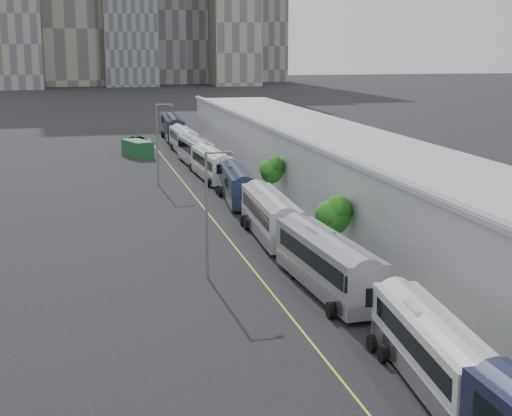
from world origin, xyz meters
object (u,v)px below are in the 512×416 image
object	(u,v)px
bus_3	(327,268)
bus_7	(195,154)
bus_6	(212,167)
shipping_container	(138,149)
bus_2	(432,356)
bus_8	(184,142)
street_lamp_near	(209,206)
bus_9	(173,130)
bus_4	(270,219)
bus_5	(237,188)
suv	(138,141)
street_lamp_far	(159,139)

from	to	relation	value
bus_3	bus_7	bearing A→B (deg)	87.11
bus_6	shipping_container	distance (m)	22.72
bus_2	bus_8	bearing A→B (deg)	95.72
street_lamp_near	bus_9	bearing A→B (deg)	84.77
bus_4	bus_7	distance (m)	41.43
bus_4	bus_5	distance (m)	15.62
bus_2	bus_8	size ratio (longest dim) A/B	0.97
bus_3	bus_9	distance (m)	85.10
bus_6	suv	xyz separation A→B (m)	(-6.03, 34.00, -0.76)
bus_2	bus_8	world-z (taller)	bus_8
bus_2	bus_7	world-z (taller)	bus_7
bus_5	bus_7	size ratio (longest dim) A/B	0.97
suv	bus_9	bearing A→B (deg)	40.61
suv	bus_4	bearing A→B (deg)	-89.69
bus_2	bus_3	distance (m)	14.83
suv	bus_2	bearing A→B (deg)	-91.08
shipping_container	bus_9	bearing A→B (deg)	50.11
shipping_container	bus_2	bearing A→B (deg)	-102.97
bus_2	street_lamp_far	bearing A→B (deg)	102.25
bus_3	shipping_container	size ratio (longest dim) A/B	2.31
bus_5	bus_9	size ratio (longest dim) A/B	0.89
bus_3	bus_5	distance (m)	30.60
bus_7	suv	distance (m)	22.85
bus_3	bus_7	distance (m)	56.42
bus_5	bus_4	bearing A→B (deg)	-86.58
bus_2	bus_9	world-z (taller)	bus_9
bus_5	suv	size ratio (longest dim) A/B	2.20
bus_4	street_lamp_near	bearing A→B (deg)	-121.69
bus_6	bus_9	world-z (taller)	bus_9
bus_4	bus_5	world-z (taller)	bus_4
bus_6	suv	distance (m)	34.54
bus_2	shipping_container	bearing A→B (deg)	100.72
bus_3	bus_6	world-z (taller)	bus_3
bus_8	shipping_container	bearing A→B (deg)	-158.17
street_lamp_far	bus_8	bearing A→B (deg)	76.52
bus_4	street_lamp_near	world-z (taller)	street_lamp_near
street_lamp_near	bus_8	bearing A→B (deg)	83.89
bus_4	street_lamp_far	bearing A→B (deg)	105.43
bus_2	bus_4	world-z (taller)	bus_4
bus_6	bus_8	distance (m)	24.52
street_lamp_near	bus_2	bearing A→B (deg)	-69.65
bus_4	bus_8	size ratio (longest dim) A/B	1.04
bus_9	shipping_container	world-z (taller)	bus_9
bus_7	bus_9	size ratio (longest dim) A/B	0.92
bus_3	street_lamp_far	bearing A→B (deg)	95.62
street_lamp_far	bus_5	bearing A→B (deg)	-60.07
bus_6	street_lamp_near	size ratio (longest dim) A/B	1.43
bus_2	suv	world-z (taller)	bus_2
bus_4	bus_9	size ratio (longest dim) A/B	0.94
bus_2	street_lamp_far	xyz separation A→B (m)	(-6.86, 57.13, 3.86)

